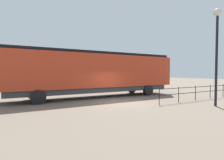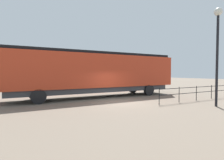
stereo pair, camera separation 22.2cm
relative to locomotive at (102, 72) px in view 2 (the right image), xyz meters
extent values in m
plane|color=#756656|center=(3.48, -0.21, -2.32)|extent=(120.00, 120.00, 0.00)
cube|color=red|center=(0.00, -0.60, 0.13)|extent=(3.06, 16.12, 2.90)
cube|color=black|center=(0.00, 5.99, -0.30)|extent=(2.94, 2.93, 2.03)
cube|color=black|center=(0.00, -0.60, 1.70)|extent=(2.76, 15.47, 0.24)
cube|color=#38383D|center=(0.00, -0.60, -1.54)|extent=(2.76, 14.83, 0.45)
cylinder|color=black|center=(-1.38, 4.55, -1.77)|extent=(0.30, 1.10, 1.10)
cylinder|color=black|center=(1.38, 4.55, -1.77)|extent=(0.30, 1.10, 1.10)
cylinder|color=black|center=(-1.38, -5.76, -1.77)|extent=(0.30, 1.10, 1.10)
cylinder|color=black|center=(1.38, -5.76, -1.77)|extent=(0.30, 1.10, 1.10)
cylinder|color=black|center=(8.15, 4.62, 0.76)|extent=(0.16, 0.16, 6.15)
sphere|color=silver|center=(8.15, 4.62, 3.99)|extent=(0.52, 0.52, 0.52)
cube|color=black|center=(5.79, 6.83, -1.22)|extent=(0.04, 10.21, 0.04)
cube|color=black|center=(5.79, 6.83, -1.66)|extent=(0.04, 10.21, 0.04)
cylinder|color=black|center=(5.79, 1.73, -1.72)|extent=(0.05, 0.05, 1.19)
cylinder|color=black|center=(5.79, 3.77, -1.72)|extent=(0.05, 0.05, 1.19)
cylinder|color=black|center=(5.79, 5.81, -1.72)|extent=(0.05, 0.05, 1.19)
cylinder|color=black|center=(5.79, 7.86, -1.72)|extent=(0.05, 0.05, 1.19)
camera|label=1|loc=(15.22, -7.60, -0.05)|focal=28.98mm
camera|label=2|loc=(15.33, -7.41, -0.05)|focal=28.98mm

